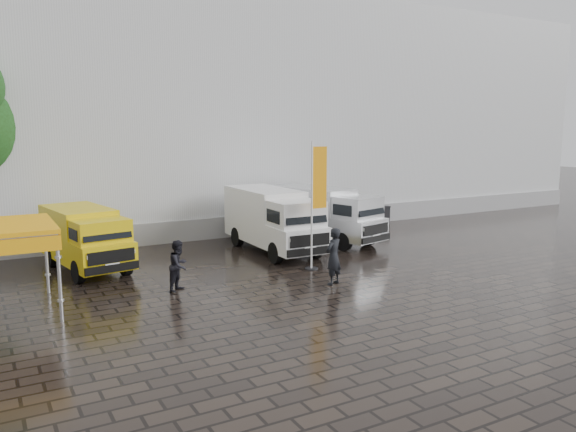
{
  "coord_description": "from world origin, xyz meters",
  "views": [
    {
      "loc": [
        -11.19,
        -16.65,
        5.17
      ],
      "look_at": [
        -0.7,
        2.2,
        1.81
      ],
      "focal_mm": 35.0,
      "sensor_mm": 36.0,
      "label": 1
    }
  ],
  "objects_px": {
    "person_tent": "(179,265)",
    "person_front": "(333,256)",
    "van_yellow": "(86,240)",
    "van_white": "(273,221)",
    "van_silver": "(326,215)",
    "flagpole": "(316,199)",
    "wheelie_bin": "(383,215)"
  },
  "relations": [
    {
      "from": "van_silver",
      "to": "flagpole",
      "type": "distance_m",
      "value": 5.18
    },
    {
      "from": "van_silver",
      "to": "person_front",
      "type": "xyz_separation_m",
      "value": [
        -3.64,
        -6.13,
        -0.28
      ]
    },
    {
      "from": "van_yellow",
      "to": "flagpole",
      "type": "xyz_separation_m",
      "value": [
        7.52,
        -3.87,
        1.48
      ]
    },
    {
      "from": "van_yellow",
      "to": "van_white",
      "type": "relative_size",
      "value": 0.81
    },
    {
      "from": "flagpole",
      "to": "person_front",
      "type": "xyz_separation_m",
      "value": [
        -0.63,
        -2.14,
        -1.65
      ]
    },
    {
      "from": "flagpole",
      "to": "person_tent",
      "type": "bearing_deg",
      "value": -176.8
    },
    {
      "from": "van_white",
      "to": "wheelie_bin",
      "type": "height_order",
      "value": "van_white"
    },
    {
      "from": "van_yellow",
      "to": "flagpole",
      "type": "distance_m",
      "value": 8.58
    },
    {
      "from": "person_front",
      "to": "van_white",
      "type": "bearing_deg",
      "value": -119.98
    },
    {
      "from": "van_white",
      "to": "van_silver",
      "type": "xyz_separation_m",
      "value": [
        3.04,
        0.66,
        -0.06
      ]
    },
    {
      "from": "person_front",
      "to": "van_yellow",
      "type": "bearing_deg",
      "value": -64.76
    },
    {
      "from": "person_tent",
      "to": "person_front",
      "type": "bearing_deg",
      "value": -63.08
    },
    {
      "from": "van_yellow",
      "to": "flagpole",
      "type": "relative_size",
      "value": 1.04
    },
    {
      "from": "wheelie_bin",
      "to": "person_front",
      "type": "relative_size",
      "value": 0.52
    },
    {
      "from": "flagpole",
      "to": "person_front",
      "type": "distance_m",
      "value": 2.78
    },
    {
      "from": "flagpole",
      "to": "person_tent",
      "type": "relative_size",
      "value": 2.87
    },
    {
      "from": "van_yellow",
      "to": "person_tent",
      "type": "height_order",
      "value": "van_yellow"
    },
    {
      "from": "van_silver",
      "to": "person_front",
      "type": "relative_size",
      "value": 2.98
    },
    {
      "from": "flagpole",
      "to": "person_tent",
      "type": "height_order",
      "value": "flagpole"
    },
    {
      "from": "van_white",
      "to": "van_silver",
      "type": "distance_m",
      "value": 3.11
    },
    {
      "from": "van_yellow",
      "to": "van_silver",
      "type": "xyz_separation_m",
      "value": [
        10.53,
        0.12,
        0.11
      ]
    },
    {
      "from": "van_silver",
      "to": "person_tent",
      "type": "distance_m",
      "value": 9.42
    },
    {
      "from": "person_front",
      "to": "flagpole",
      "type": "bearing_deg",
      "value": -130.13
    },
    {
      "from": "van_white",
      "to": "person_tent",
      "type": "distance_m",
      "value": 6.47
    },
    {
      "from": "wheelie_bin",
      "to": "van_silver",
      "type": "bearing_deg",
      "value": -135.12
    },
    {
      "from": "van_yellow",
      "to": "wheelie_bin",
      "type": "distance_m",
      "value": 16.32
    },
    {
      "from": "van_silver",
      "to": "van_white",
      "type": "bearing_deg",
      "value": 177.62
    },
    {
      "from": "van_white",
      "to": "wheelie_bin",
      "type": "bearing_deg",
      "value": 22.08
    },
    {
      "from": "van_yellow",
      "to": "flagpole",
      "type": "height_order",
      "value": "flagpole"
    },
    {
      "from": "van_silver",
      "to": "person_front",
      "type": "distance_m",
      "value": 7.13
    },
    {
      "from": "flagpole",
      "to": "wheelie_bin",
      "type": "xyz_separation_m",
      "value": [
        8.54,
        6.68,
        -2.12
      ]
    },
    {
      "from": "van_white",
      "to": "person_front",
      "type": "distance_m",
      "value": 5.51
    }
  ]
}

